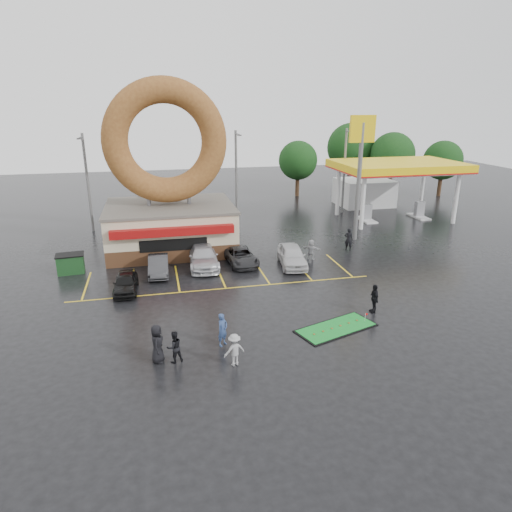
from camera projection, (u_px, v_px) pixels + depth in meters
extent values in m
plane|color=black|center=(235.00, 310.00, 26.80)|extent=(120.00, 120.00, 0.00)
cube|color=#472B19|center=(172.00, 241.00, 37.98)|extent=(10.00, 8.00, 1.20)
cube|color=beige|center=(170.00, 221.00, 37.41)|extent=(10.00, 8.00, 2.30)
cube|color=#59544C|center=(169.00, 206.00, 37.01)|extent=(10.20, 8.20, 0.20)
cube|color=maroon|center=(173.00, 232.00, 33.36)|extent=(9.00, 0.60, 0.60)
cylinder|color=slate|center=(149.00, 198.00, 36.45)|extent=(0.30, 0.30, 1.20)
cylinder|color=slate|center=(189.00, 196.00, 37.12)|extent=(0.30, 0.30, 1.20)
torus|color=brown|center=(165.00, 141.00, 35.37)|extent=(9.60, 2.00, 9.60)
cylinder|color=silver|center=(363.00, 204.00, 42.99)|extent=(0.40, 0.40, 5.00)
cylinder|color=silver|center=(456.00, 199.00, 45.08)|extent=(0.40, 0.40, 5.00)
cylinder|color=silver|center=(338.00, 192.00, 48.53)|extent=(0.40, 0.40, 5.00)
cylinder|color=silver|center=(422.00, 188.00, 50.62)|extent=(0.40, 0.40, 5.00)
cube|color=silver|center=(398.00, 168.00, 45.92)|extent=(12.00, 8.00, 0.50)
cube|color=yellow|center=(398.00, 165.00, 45.82)|extent=(12.30, 8.30, 0.70)
cube|color=#99999E|center=(367.00, 212.00, 46.69)|extent=(0.90, 0.60, 1.60)
cube|color=#99999E|center=(419.00, 209.00, 47.95)|extent=(0.90, 0.60, 1.60)
cube|color=silver|center=(364.00, 192.00, 53.59)|extent=(6.00, 5.00, 3.00)
cylinder|color=slate|center=(359.00, 183.00, 38.99)|extent=(0.36, 0.36, 10.00)
cube|color=yellow|center=(363.00, 129.00, 37.55)|extent=(2.20, 0.30, 2.20)
cylinder|color=slate|center=(88.00, 184.00, 41.72)|extent=(0.24, 0.24, 9.00)
cylinder|color=slate|center=(81.00, 137.00, 39.44)|extent=(0.12, 2.00, 0.12)
cube|color=slate|center=(79.00, 139.00, 38.53)|extent=(0.40, 0.18, 0.12)
cylinder|color=slate|center=(236.00, 177.00, 45.58)|extent=(0.24, 0.24, 9.00)
cylinder|color=slate|center=(238.00, 134.00, 43.30)|extent=(0.12, 2.00, 0.12)
cube|color=slate|center=(239.00, 135.00, 42.39)|extent=(0.40, 0.18, 0.12)
cylinder|color=slate|center=(344.00, 171.00, 49.02)|extent=(0.24, 0.24, 9.00)
cylinder|color=slate|center=(351.00, 132.00, 46.74)|extent=(0.12, 2.00, 0.12)
cube|color=slate|center=(355.00, 133.00, 45.84)|extent=(0.40, 0.18, 0.12)
cylinder|color=#332114|center=(390.00, 184.00, 59.49)|extent=(0.50, 0.50, 2.88)
sphere|color=black|center=(393.00, 155.00, 58.28)|extent=(5.60, 5.60, 5.60)
cylinder|color=#332114|center=(440.00, 186.00, 58.96)|extent=(0.50, 0.50, 2.52)
sphere|color=black|center=(443.00, 160.00, 57.90)|extent=(4.90, 4.90, 4.90)
cylinder|color=#332114|center=(349.00, 179.00, 62.28)|extent=(0.50, 0.50, 3.24)
sphere|color=black|center=(351.00, 147.00, 60.92)|extent=(6.30, 6.30, 6.30)
cylinder|color=#332114|center=(297.00, 186.00, 58.87)|extent=(0.50, 0.50, 2.52)
sphere|color=black|center=(298.00, 160.00, 57.81)|extent=(4.90, 4.90, 4.90)
imported|color=black|center=(126.00, 283.00, 29.23)|extent=(1.58, 3.67, 1.23)
imported|color=#303033|center=(158.00, 265.00, 32.25)|extent=(1.48, 3.97, 1.30)
imported|color=#B9BABF|center=(203.00, 257.00, 33.74)|extent=(2.26, 5.23, 1.50)
imported|color=#29292B|center=(241.00, 256.00, 34.25)|extent=(2.33, 4.48, 1.21)
imported|color=silver|center=(292.00, 256.00, 33.87)|extent=(2.38, 4.74, 1.55)
imported|color=navy|center=(223.00, 330.00, 22.73)|extent=(0.74, 0.72, 1.71)
imported|color=black|center=(174.00, 347.00, 21.26)|extent=(0.92, 0.82, 1.57)
imported|color=gray|center=(234.00, 350.00, 21.00)|extent=(1.14, 0.84, 1.58)
imported|color=black|center=(157.00, 344.00, 21.23)|extent=(0.75, 1.01, 1.88)
imported|color=black|center=(374.00, 298.00, 26.32)|extent=(0.53, 1.05, 1.72)
imported|color=#9C9C9E|center=(311.00, 250.00, 35.12)|extent=(1.48, 1.28, 1.61)
imported|color=black|center=(349.00, 239.00, 37.29)|extent=(0.82, 0.76, 1.88)
cube|color=#1A451E|center=(71.00, 264.00, 32.50)|extent=(1.90, 1.36, 1.30)
cube|color=black|center=(336.00, 328.00, 24.64)|extent=(4.83, 3.26, 0.05)
cube|color=#15832B|center=(336.00, 328.00, 24.63)|extent=(4.57, 3.00, 0.03)
cylinder|color=silver|center=(365.00, 318.00, 25.21)|extent=(0.02, 0.02, 0.51)
cube|color=red|center=(367.00, 314.00, 25.16)|extent=(0.14, 0.01, 0.10)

